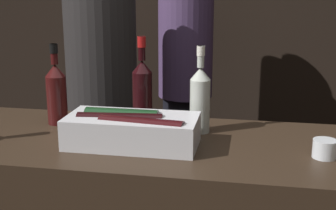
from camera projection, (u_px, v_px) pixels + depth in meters
name	position (u px, v px, depth m)	size (l,w,h in m)	color
wall_back_chalkboard	(218.00, 3.00, 3.49)	(6.40, 0.06, 2.80)	black
ice_bin_with_bottles	(131.00, 129.00, 1.55)	(0.43, 0.21, 0.11)	silver
candle_votive	(325.00, 149.00, 1.45)	(0.07, 0.07, 0.06)	silver
red_wine_bottle_tall	(142.00, 88.00, 1.81)	(0.08, 0.08, 0.33)	black
white_wine_bottle	(200.00, 98.00, 1.67)	(0.07, 0.07, 0.31)	#B2B7AD
red_wine_bottle_black_foil	(56.00, 92.00, 1.77)	(0.08, 0.08, 0.31)	#380F0F
person_in_hoodie	(185.00, 70.00, 3.11)	(0.36, 0.36, 1.76)	black
person_blond_tee	(102.00, 88.00, 2.68)	(0.40, 0.40, 1.74)	black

